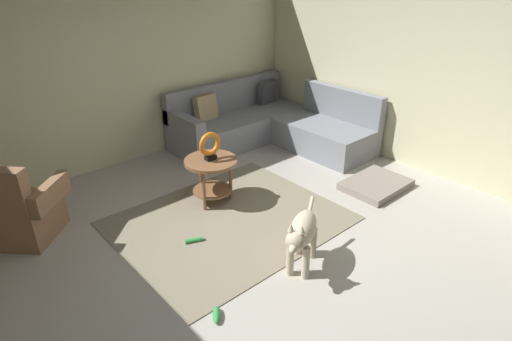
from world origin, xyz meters
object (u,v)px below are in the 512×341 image
object	(u,v)px
dog_toy_rope	(194,240)
dog_toy_bone	(216,315)
dog_bed_mat	(376,185)
armchair	(18,211)
side_table	(211,169)
dog	(302,234)
sectional_couch	(269,126)
torus_sculpture	(210,145)

from	to	relation	value
dog_toy_rope	dog_toy_bone	bearing A→B (deg)	-114.34
dog_toy_rope	dog_bed_mat	bearing A→B (deg)	-13.13
armchair	dog_toy_rope	distance (m)	1.75
side_table	dog	bearing A→B (deg)	-94.44
sectional_couch	dog_bed_mat	bearing A→B (deg)	-90.16
dog_bed_mat	dog_toy_rope	bearing A→B (deg)	166.87
dog_toy_rope	torus_sculpture	bearing A→B (deg)	40.66
side_table	dog_bed_mat	bearing A→B (deg)	-32.28
dog_bed_mat	dog	distance (m)	1.91
sectional_couch	dog_toy_bone	xyz separation A→B (m)	(-2.77, -2.35, -0.26)
dog	dog_toy_bone	size ratio (longest dim) A/B	4.22
dog_toy_bone	dog_toy_rope	bearing A→B (deg)	65.66
torus_sculpture	dog_toy_bone	world-z (taller)	torus_sculpture
sectional_couch	side_table	distance (m)	1.92
sectional_couch	side_table	xyz separation A→B (m)	(-1.72, -0.86, 0.13)
dog_bed_mat	dog	world-z (taller)	dog
sectional_couch	side_table	world-z (taller)	sectional_couch
dog_toy_rope	dog	bearing A→B (deg)	-62.40
sectional_couch	armchair	size ratio (longest dim) A/B	2.27
armchair	dog_toy_rope	world-z (taller)	armchair
armchair	dog_toy_bone	world-z (taller)	armchair
armchair	dog	size ratio (longest dim) A/B	1.31
armchair	dog_bed_mat	xyz separation A→B (m)	(3.58, -1.74, -0.28)
armchair	dog	world-z (taller)	armchair
armchair	side_table	distance (m)	1.99
armchair	side_table	xyz separation A→B (m)	(1.87, -0.66, 0.09)
side_table	dog_bed_mat	size ratio (longest dim) A/B	0.75
torus_sculpture	dog_bed_mat	bearing A→B (deg)	-32.28
sectional_couch	armchair	xyz separation A→B (m)	(-3.59, -0.20, 0.03)
dog_toy_rope	sectional_couch	bearing A→B (deg)	30.82
armchair	dog	bearing A→B (deg)	-5.06
sectional_couch	dog_toy_bone	bearing A→B (deg)	-139.75
dog_toy_bone	dog	bearing A→B (deg)	-1.31
dog_toy_rope	armchair	bearing A→B (deg)	136.12
side_table	dog_toy_bone	world-z (taller)	side_table
dog_bed_mat	dog_toy_bone	distance (m)	2.79
side_table	sectional_couch	bearing A→B (deg)	26.62
sectional_couch	side_table	size ratio (longest dim) A/B	3.75
armchair	dog_bed_mat	distance (m)	3.99
armchair	dog_toy_bone	bearing A→B (deg)	-23.19
side_table	armchair	bearing A→B (deg)	160.52
side_table	torus_sculpture	world-z (taller)	torus_sculpture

